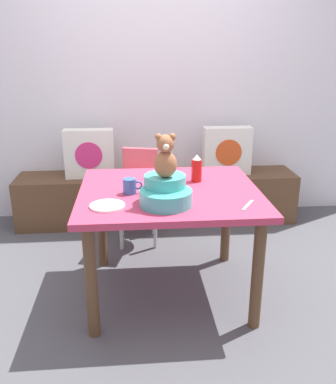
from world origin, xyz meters
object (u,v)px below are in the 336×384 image
pillow_floral_right (227,151)px  coffee_mug (130,186)px  pillow_floral_left (89,154)px  ketchup_bottle (197,169)px  dinner_plate_near (166,176)px  dinner_plate_far (107,206)px  dining_table (169,205)px  infant_seat_teal (166,192)px  teddy_bear (165,157)px  highchair (137,183)px  book_stack (149,171)px

pillow_floral_right → coffee_mug: (-0.89, -1.29, 0.11)m
pillow_floral_left → ketchup_bottle: (0.81, -1.08, 0.15)m
pillow_floral_left → dinner_plate_near: pillow_floral_left is taller
dinner_plate_near → dinner_plate_far: bearing=-125.5°
ketchup_bottle → dinner_plate_far: 0.72m
pillow_floral_left → coffee_mug: bearing=-74.0°
dining_table → dinner_plate_near: bearing=89.2°
infant_seat_teal → pillow_floral_right: bearing=65.0°
infant_seat_teal → ketchup_bottle: ketchup_bottle is taller
dining_table → dinner_plate_near: dinner_plate_near is taller
dining_table → teddy_bear: teddy_bear is taller
infant_seat_teal → dinner_plate_near: 0.52m
dining_table → dinner_plate_far: size_ratio=5.65×
ketchup_bottle → dining_table: bearing=-140.7°
pillow_floral_right → teddy_bear: 1.67m
teddy_bear → dinner_plate_far: teddy_bear is taller
infant_seat_teal → coffee_mug: (-0.20, 0.20, -0.02)m
highchair → pillow_floral_right: bearing=26.3°
highchair → infant_seat_teal: size_ratio=2.39×
ketchup_bottle → highchair: bearing=120.6°
infant_seat_teal → dining_table: bearing=79.9°
infant_seat_teal → dinner_plate_far: 0.34m
teddy_bear → dining_table: bearing=79.9°
teddy_bear → ketchup_bottle: bearing=59.5°
pillow_floral_left → infant_seat_teal: same height
dining_table → highchair: 0.85m
infant_seat_teal → pillow_floral_left: bearing=111.1°
teddy_bear → pillow_floral_left: bearing=111.1°
coffee_mug → dinner_plate_near: (0.25, 0.32, -0.04)m
coffee_mug → dinner_plate_far: 0.25m
pillow_floral_left → highchair: (0.42, -0.42, -0.16)m
pillow_floral_left → dining_table: bearing=-63.5°
ketchup_bottle → coffee_mug: size_ratio=1.54×
pillow_floral_right → teddy_bear: size_ratio=1.76×
dining_table → coffee_mug: size_ratio=9.41×
book_stack → dinner_plate_near: (0.08, -0.99, 0.25)m
teddy_bear → coffee_mug: teddy_bear is taller
infant_seat_teal → dinner_plate_far: (-0.33, -0.02, -0.07)m
dining_table → ketchup_bottle: bearing=39.3°
pillow_floral_left → infant_seat_teal: size_ratio=1.33×
highchair → dinner_plate_far: size_ratio=3.95×
dinner_plate_near → ketchup_bottle: bearing=-28.9°
pillow_floral_left → infant_seat_teal: (0.57, -1.48, 0.13)m
dining_table → ketchup_bottle: 0.32m
book_stack → coffee_mug: size_ratio=1.67×
highchair → pillow_floral_left: bearing=135.4°
teddy_bear → highchair: bearing=98.0°
book_stack → dining_table: size_ratio=0.18×
teddy_bear → dinner_plate_near: 0.58m
coffee_mug → dining_table: bearing=11.4°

